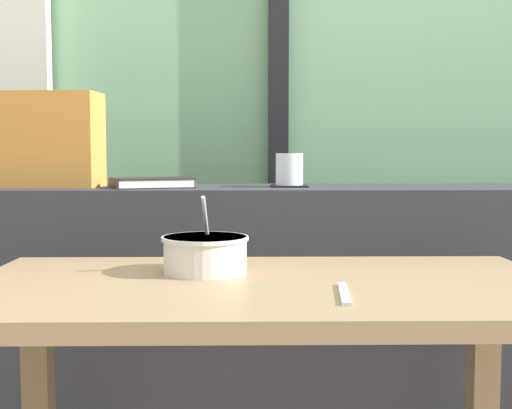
{
  "coord_description": "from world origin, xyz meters",
  "views": [
    {
      "loc": [
        -0.07,
        -1.31,
        0.93
      ],
      "look_at": [
        -0.04,
        0.47,
        0.79
      ],
      "focal_mm": 46.77,
      "sensor_mm": 36.0,
      "label": 1
    }
  ],
  "objects_px": {
    "juice_glass": "(289,171)",
    "breakfast_table": "(265,341)",
    "closed_book": "(151,183)",
    "soup_bowl": "(205,255)",
    "fork_utensil": "(344,293)",
    "coaster_square": "(289,186)",
    "throw_pillow": "(42,140)"
  },
  "relations": [
    {
      "from": "closed_book",
      "to": "juice_glass",
      "type": "bearing_deg",
      "value": 5.47
    },
    {
      "from": "closed_book",
      "to": "soup_bowl",
      "type": "relative_size",
      "value": 1.39
    },
    {
      "from": "soup_bowl",
      "to": "juice_glass",
      "type": "bearing_deg",
      "value": 67.82
    },
    {
      "from": "breakfast_table",
      "to": "throw_pillow",
      "type": "relative_size",
      "value": 3.53
    },
    {
      "from": "throw_pillow",
      "to": "soup_bowl",
      "type": "xyz_separation_m",
      "value": [
        0.48,
        -0.51,
        -0.24
      ]
    },
    {
      "from": "closed_book",
      "to": "fork_utensil",
      "type": "distance_m",
      "value": 0.82
    },
    {
      "from": "coaster_square",
      "to": "throw_pillow",
      "type": "distance_m",
      "value": 0.7
    },
    {
      "from": "breakfast_table",
      "to": "juice_glass",
      "type": "distance_m",
      "value": 0.68
    },
    {
      "from": "juice_glass",
      "to": "closed_book",
      "type": "height_order",
      "value": "juice_glass"
    },
    {
      "from": "juice_glass",
      "to": "soup_bowl",
      "type": "height_order",
      "value": "juice_glass"
    },
    {
      "from": "fork_utensil",
      "to": "juice_glass",
      "type": "bearing_deg",
      "value": 99.42
    },
    {
      "from": "juice_glass",
      "to": "throw_pillow",
      "type": "distance_m",
      "value": 0.69
    },
    {
      "from": "juice_glass",
      "to": "closed_book",
      "type": "bearing_deg",
      "value": -174.53
    },
    {
      "from": "coaster_square",
      "to": "fork_utensil",
      "type": "xyz_separation_m",
      "value": [
        0.05,
        -0.72,
        -0.15
      ]
    },
    {
      "from": "closed_book",
      "to": "fork_utensil",
      "type": "relative_size",
      "value": 1.45
    },
    {
      "from": "juice_glass",
      "to": "fork_utensil",
      "type": "xyz_separation_m",
      "value": [
        0.05,
        -0.72,
        -0.19
      ]
    },
    {
      "from": "throw_pillow",
      "to": "fork_utensil",
      "type": "bearing_deg",
      "value": -45.0
    },
    {
      "from": "coaster_square",
      "to": "soup_bowl",
      "type": "height_order",
      "value": "soup_bowl"
    },
    {
      "from": "breakfast_table",
      "to": "fork_utensil",
      "type": "relative_size",
      "value": 6.64
    },
    {
      "from": "closed_book",
      "to": "soup_bowl",
      "type": "height_order",
      "value": "closed_book"
    },
    {
      "from": "juice_glass",
      "to": "throw_pillow",
      "type": "height_order",
      "value": "throw_pillow"
    },
    {
      "from": "coaster_square",
      "to": "soup_bowl",
      "type": "xyz_separation_m",
      "value": [
        -0.2,
        -0.5,
        -0.11
      ]
    },
    {
      "from": "soup_bowl",
      "to": "coaster_square",
      "type": "bearing_deg",
      "value": 67.82
    },
    {
      "from": "breakfast_table",
      "to": "coaster_square",
      "type": "bearing_deg",
      "value": 81.89
    },
    {
      "from": "juice_glass",
      "to": "soup_bowl",
      "type": "bearing_deg",
      "value": -112.18
    },
    {
      "from": "breakfast_table",
      "to": "closed_book",
      "type": "distance_m",
      "value": 0.69
    },
    {
      "from": "soup_bowl",
      "to": "fork_utensil",
      "type": "distance_m",
      "value": 0.34
    },
    {
      "from": "coaster_square",
      "to": "closed_book",
      "type": "relative_size",
      "value": 0.41
    },
    {
      "from": "closed_book",
      "to": "breakfast_table",
      "type": "bearing_deg",
      "value": -62.31
    },
    {
      "from": "juice_glass",
      "to": "breakfast_table",
      "type": "bearing_deg",
      "value": -98.11
    },
    {
      "from": "juice_glass",
      "to": "closed_book",
      "type": "relative_size",
      "value": 0.36
    },
    {
      "from": "coaster_square",
      "to": "throw_pillow",
      "type": "bearing_deg",
      "value": 178.87
    }
  ]
}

